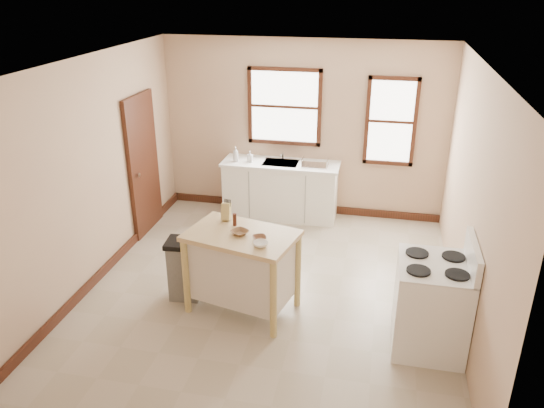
{
  "coord_description": "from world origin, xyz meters",
  "views": [
    {
      "loc": [
        1.23,
        -5.6,
        3.67
      ],
      "look_at": [
        -0.06,
        0.4,
        0.99
      ],
      "focal_mm": 35.0,
      "sensor_mm": 36.0,
      "label": 1
    }
  ],
  "objects": [
    {
      "name": "bowl_c",
      "position": [
        0.06,
        -0.73,
        1.02
      ],
      "size": [
        0.21,
        0.21,
        0.05
      ],
      "primitive_type": "imported",
      "rotation": [
        0.0,
        0.0,
        -0.34
      ],
      "color": "white",
      "rests_on": "kitchen_island"
    },
    {
      "name": "floor",
      "position": [
        0.0,
        0.0,
        0.0
      ],
      "size": [
        5.0,
        5.0,
        0.0
      ],
      "primitive_type": "plane",
      "color": "#B0A28B",
      "rests_on": "ground"
    },
    {
      "name": "faucet",
      "position": [
        -0.3,
        2.38,
        1.03
      ],
      "size": [
        0.03,
        0.03,
        0.22
      ],
      "primitive_type": "cylinder",
      "color": "silver",
      "rests_on": "sink_counter"
    },
    {
      "name": "dish_rack",
      "position": [
        0.25,
        2.16,
        0.97
      ],
      "size": [
        0.48,
        0.4,
        0.1
      ],
      "primitive_type": null,
      "rotation": [
        0.0,
        0.0,
        -0.27
      ],
      "color": "silver",
      "rests_on": "sink_counter"
    },
    {
      "name": "ceiling",
      "position": [
        0.0,
        0.0,
        2.8
      ],
      "size": [
        5.0,
        5.0,
        0.0
      ],
      "primitive_type": "plane",
      "rotation": [
        3.14,
        0.0,
        0.0
      ],
      "color": "white",
      "rests_on": "ground"
    },
    {
      "name": "pepper_grinder",
      "position": [
        -0.35,
        -0.3,
        1.07
      ],
      "size": [
        0.05,
        0.05,
        0.15
      ],
      "primitive_type": "cylinder",
      "rotation": [
        0.0,
        0.0,
        -0.21
      ],
      "color": "#3F1B11",
      "rests_on": "kitchen_island"
    },
    {
      "name": "wall_right",
      "position": [
        2.25,
        0.0,
        1.4
      ],
      "size": [
        0.04,
        5.0,
        2.8
      ],
      "primitive_type": "cube",
      "color": "tan",
      "rests_on": "ground"
    },
    {
      "name": "wall_back",
      "position": [
        0.0,
        2.5,
        1.4
      ],
      "size": [
        4.5,
        0.04,
        2.8
      ],
      "primitive_type": "cube",
      "color": "tan",
      "rests_on": "ground"
    },
    {
      "name": "wall_left",
      "position": [
        -2.25,
        0.0,
        1.4
      ],
      "size": [
        0.04,
        5.0,
        2.8
      ],
      "primitive_type": "cube",
      "color": "tan",
      "rests_on": "ground"
    },
    {
      "name": "baseboard_left",
      "position": [
        -2.22,
        0.0,
        0.06
      ],
      "size": [
        0.04,
        5.0,
        0.12
      ],
      "primitive_type": "cube",
      "color": "#341B0E",
      "rests_on": "ground"
    },
    {
      "name": "sink_counter",
      "position": [
        -0.3,
        2.2,
        0.46
      ],
      "size": [
        1.86,
        0.62,
        0.92
      ],
      "primitive_type": null,
      "color": "white",
      "rests_on": "ground"
    },
    {
      "name": "kitchen_island",
      "position": [
        -0.22,
        -0.48,
        0.5
      ],
      "size": [
        1.36,
        1.03,
        0.99
      ],
      "primitive_type": null,
      "rotation": [
        0.0,
        0.0,
        -0.23
      ],
      "color": "tan",
      "rests_on": "ground"
    },
    {
      "name": "trash_bin",
      "position": [
        -0.97,
        -0.39,
        0.38
      ],
      "size": [
        0.42,
        0.37,
        0.77
      ],
      "primitive_type": null,
      "rotation": [
        0.0,
        0.0,
        0.09
      ],
      "color": "slate",
      "rests_on": "ground"
    },
    {
      "name": "bowl_b",
      "position": [
        0.01,
        -0.58,
        1.01
      ],
      "size": [
        0.2,
        0.2,
        0.04
      ],
      "primitive_type": "imported",
      "rotation": [
        0.0,
        0.0,
        0.5
      ],
      "color": "brown",
      "rests_on": "kitchen_island"
    },
    {
      "name": "baseboard_back",
      "position": [
        0.0,
        2.47,
        0.06
      ],
      "size": [
        4.5,
        0.04,
        0.12
      ],
      "primitive_type": "cube",
      "color": "#341B0E",
      "rests_on": "ground"
    },
    {
      "name": "soap_bottle_a",
      "position": [
        -1.01,
        2.11,
        1.04
      ],
      "size": [
        0.12,
        0.12,
        0.24
      ],
      "primitive_type": "imported",
      "rotation": [
        0.0,
        0.0,
        0.33
      ],
      "color": "#B2B2B2",
      "rests_on": "sink_counter"
    },
    {
      "name": "window_side",
      "position": [
        1.35,
        2.48,
        1.6
      ],
      "size": [
        0.77,
        0.06,
        1.37
      ],
      "primitive_type": null,
      "color": "#341B0E",
      "rests_on": "wall_back"
    },
    {
      "name": "bowl_a",
      "position": [
        -0.23,
        -0.5,
        1.01
      ],
      "size": [
        0.26,
        0.26,
        0.05
      ],
      "primitive_type": "imported",
      "rotation": [
        0.0,
        0.0,
        -0.54
      ],
      "color": "brown",
      "rests_on": "kitchen_island"
    },
    {
      "name": "window_main",
      "position": [
        -0.3,
        2.48,
        1.75
      ],
      "size": [
        1.17,
        0.06,
        1.22
      ],
      "primitive_type": null,
      "color": "#341B0E",
      "rests_on": "wall_back"
    },
    {
      "name": "gas_stove",
      "position": [
        1.88,
        -0.72,
        0.63
      ],
      "size": [
        0.79,
        0.8,
        1.25
      ],
      "primitive_type": null,
      "color": "white",
      "rests_on": "ground"
    },
    {
      "name": "door_left",
      "position": [
        -2.21,
        1.3,
        1.05
      ],
      "size": [
        0.06,
        0.9,
        2.1
      ],
      "primitive_type": "cube",
      "color": "#341B0E",
      "rests_on": "ground"
    },
    {
      "name": "soap_bottle_b",
      "position": [
        -0.79,
        2.14,
        1.01
      ],
      "size": [
        0.08,
        0.08,
        0.17
      ],
      "primitive_type": "imported",
      "rotation": [
        0.0,
        0.0,
        -0.02
      ],
      "color": "#B2B2B2",
      "rests_on": "sink_counter"
    },
    {
      "name": "knife_block",
      "position": [
        -0.49,
        -0.17,
        1.09
      ],
      "size": [
        0.11,
        0.11,
        0.2
      ],
      "primitive_type": null,
      "rotation": [
        0.0,
        0.0,
        0.06
      ],
      "color": "tan",
      "rests_on": "kitchen_island"
    }
  ]
}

